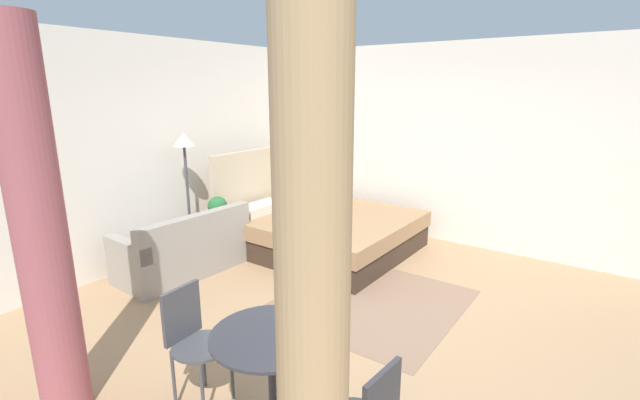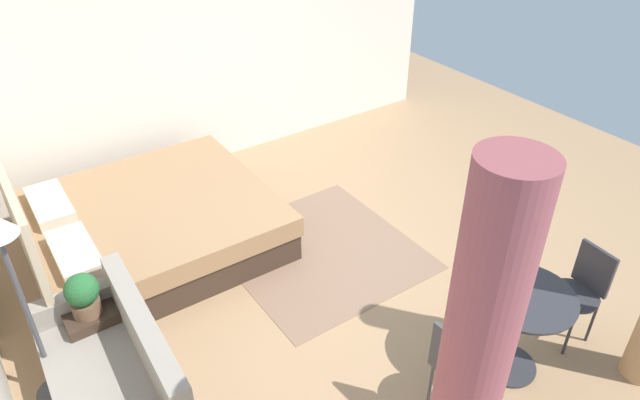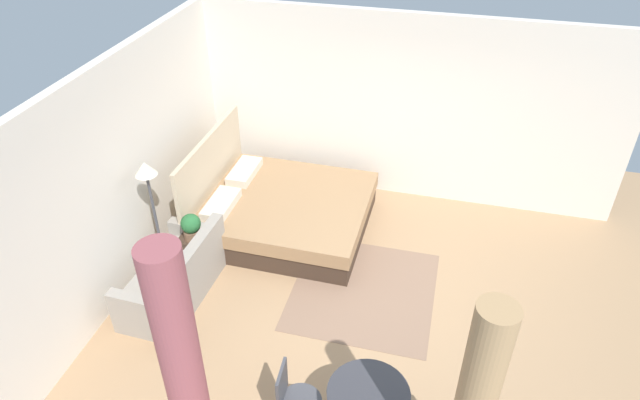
{
  "view_description": "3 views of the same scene",
  "coord_description": "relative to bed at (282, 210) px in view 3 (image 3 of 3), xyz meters",
  "views": [
    {
      "loc": [
        -3.52,
        -1.88,
        2.19
      ],
      "look_at": [
        0.21,
        0.77,
        1.02
      ],
      "focal_mm": 24.8,
      "sensor_mm": 36.0,
      "label": 1
    },
    {
      "loc": [
        -3.43,
        2.69,
        3.61
      ],
      "look_at": [
        -0.19,
        0.44,
        0.98
      ],
      "focal_mm": 32.42,
      "sensor_mm": 36.0,
      "label": 2
    },
    {
      "loc": [
        -4.83,
        -0.61,
        4.95
      ],
      "look_at": [
        0.69,
        0.8,
        0.98
      ],
      "focal_mm": 31.48,
      "sensor_mm": 36.0,
      "label": 3
    }
  ],
  "objects": [
    {
      "name": "cafe_chair_near_window",
      "position": [
        -3.07,
        -1.08,
        0.24
      ],
      "size": [
        0.43,
        0.43,
        0.86
      ],
      "color": "#3F3F44",
      "rests_on": "ground"
    },
    {
      "name": "wall_right",
      "position": [
        1.35,
        -1.52,
        1.11
      ],
      "size": [
        0.12,
        6.12,
        2.8
      ],
      "primitive_type": "cube",
      "color": "silver",
      "rests_on": "ground"
    },
    {
      "name": "floor_lamp",
      "position": [
        -1.27,
        1.19,
        0.98
      ],
      "size": [
        0.3,
        0.3,
        1.64
      ],
      "color": "#3F3F44",
      "rests_on": "ground"
    },
    {
      "name": "nightstand",
      "position": [
        -1.02,
        0.8,
        -0.04
      ],
      "size": [
        0.5,
        0.4,
        0.49
      ],
      "color": "#38281E",
      "rests_on": "ground"
    },
    {
      "name": "potted_plant",
      "position": [
        -1.12,
        0.82,
        0.39
      ],
      "size": [
        0.25,
        0.25,
        0.36
      ],
      "color": "brown",
      "rests_on": "nightstand"
    },
    {
      "name": "couch",
      "position": [
        -1.66,
        0.83,
        -0.01
      ],
      "size": [
        1.55,
        0.8,
        0.77
      ],
      "color": "gray",
      "rests_on": "ground"
    },
    {
      "name": "ground_plane",
      "position": [
        -1.27,
        -1.52,
        -0.3
      ],
      "size": [
        8.25,
        9.12,
        0.02
      ],
      "primitive_type": "cube",
      "color": "#9E7A56"
    },
    {
      "name": "bed",
      "position": [
        0.0,
        0.0,
        0.0
      ],
      "size": [
        2.05,
        2.27,
        1.32
      ],
      "color": "#38281E",
      "rests_on": "ground"
    },
    {
      "name": "curtain_right",
      "position": [
        -3.65,
        -0.4,
        1.02
      ],
      "size": [
        0.32,
        0.32,
        2.62
      ],
      "color": "#994C51",
      "rests_on": "ground"
    },
    {
      "name": "wall_back",
      "position": [
        -1.27,
        1.55,
        1.11
      ],
      "size": [
        8.25,
        0.12,
        2.8
      ],
      "primitive_type": "cube",
      "color": "silver",
      "rests_on": "ground"
    },
    {
      "name": "area_rug",
      "position": [
        -1.02,
        -1.38,
        -0.28
      ],
      "size": [
        1.81,
        1.74,
        0.01
      ],
      "primitive_type": "cube",
      "color": "#7F604C",
      "rests_on": "ground"
    }
  ]
}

